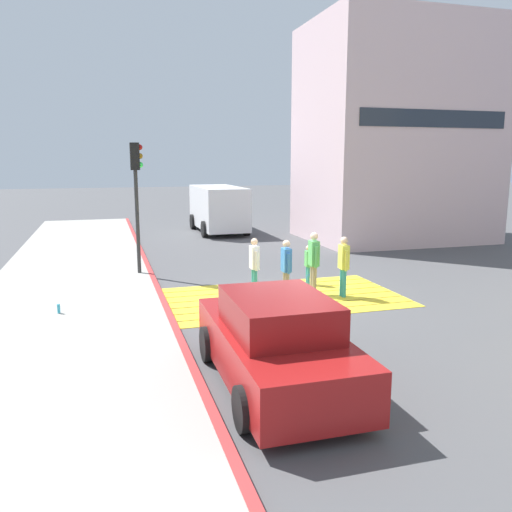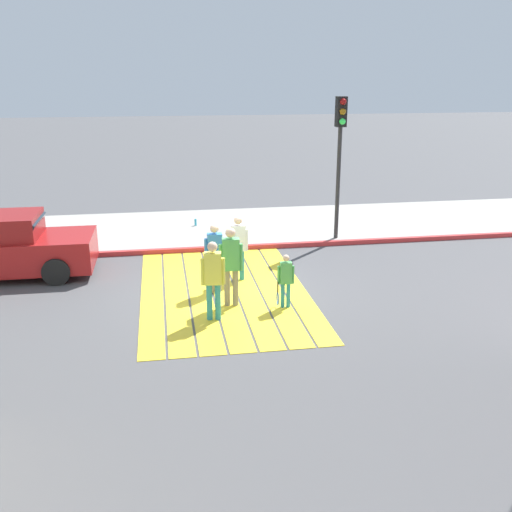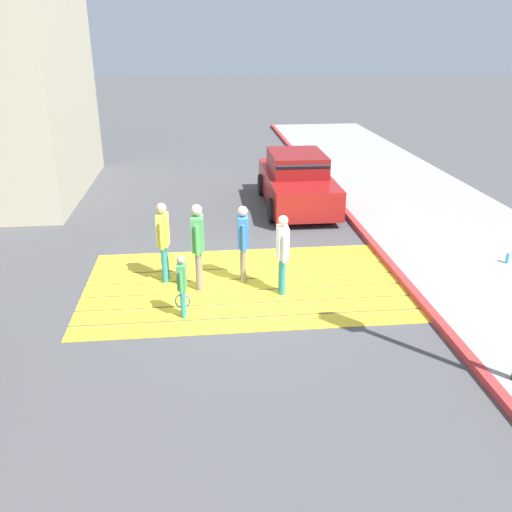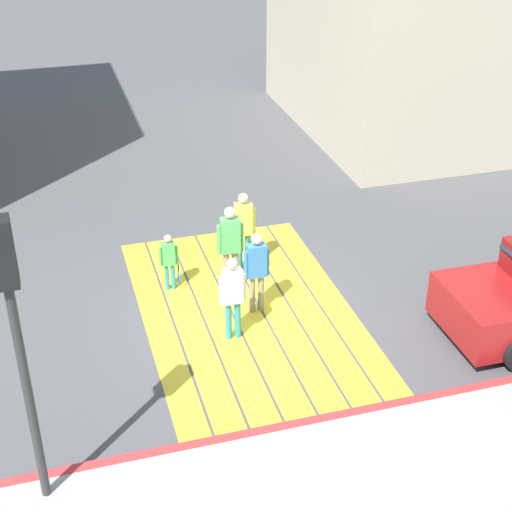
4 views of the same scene
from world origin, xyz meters
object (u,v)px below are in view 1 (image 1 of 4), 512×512
Objects in this scene: car_parked_near_curb at (276,343)px; van_down_street at (218,208)px; water_bottle at (59,309)px; pedestrian_adult_lead at (286,265)px; traffic_light_corner at (136,182)px; pedestrian_adult_trailing at (344,262)px; pedestrian_teen_behind at (314,259)px; pedestrian_adult_side at (254,262)px; pedestrian_child_with_racket at (308,263)px.

van_down_street is at bearing 80.51° from car_parked_near_curb.
pedestrian_adult_lead is (5.77, 0.07, 0.71)m from water_bottle.
traffic_light_corner is at bearing -116.33° from van_down_street.
van_down_street reaches higher than pedestrian_adult_trailing.
pedestrian_adult_lead is at bearing -164.18° from pedestrian_teen_behind.
traffic_light_corner is at bearing 131.86° from pedestrian_adult_lead.
pedestrian_adult_trailing is 2.44m from pedestrian_adult_side.
pedestrian_teen_behind reaches higher than pedestrian_adult_trailing.
pedestrian_child_with_racket is (6.96, 1.45, 0.43)m from water_bottle.
pedestrian_child_with_racket is (1.19, 1.38, -0.28)m from pedestrian_adult_lead.
pedestrian_child_with_racket is (-0.39, 1.58, -0.31)m from pedestrian_adult_trailing.
pedestrian_child_with_racket is (0.10, -12.06, -0.61)m from van_down_street.
pedestrian_adult_trailing reaches higher than pedestrian_child_with_racket.
traffic_light_corner reaches higher than pedestrian_adult_side.
water_bottle is 7.39m from pedestrian_adult_trailing.
car_parked_near_curb is at bearing -99.49° from van_down_street.
van_down_street is at bearing 90.49° from pedestrian_child_with_racket.
van_down_street reaches higher than car_parked_near_curb.
pedestrian_adult_lead reaches higher than car_parked_near_curb.
pedestrian_adult_lead is 0.97× the size of pedestrian_adult_trailing.
pedestrian_adult_side is 1.65m from pedestrian_teen_behind.
car_parked_near_curb is at bearing -118.60° from pedestrian_teen_behind.
water_bottle is at bearing 179.03° from pedestrian_adult_trailing.
car_parked_near_curb reaches higher than water_bottle.
water_bottle is at bearing -168.20° from pedestrian_child_with_racket.
water_bottle is at bearing -179.28° from pedestrian_adult_lead.
pedestrian_adult_trailing is at bearing -0.97° from water_bottle.
pedestrian_adult_trailing is at bearing -33.06° from pedestrian_teen_behind.
traffic_light_corner is 2.41× the size of pedestrian_teen_behind.
water_bottle is 7.13m from pedestrian_child_with_racket.
traffic_light_corner is 2.54× the size of pedestrian_adult_trailing.
water_bottle is at bearing 127.02° from car_parked_near_curb.
van_down_street is 3.24× the size of pedestrian_adult_side.
van_down_street is 13.49m from pedestrian_adult_lead.
traffic_light_corner is at bearing 99.88° from car_parked_near_curb.
van_down_street is at bearing 82.01° from pedestrian_adult_side.
pedestrian_adult_trailing is (1.59, -0.20, 0.03)m from pedestrian_adult_lead.
pedestrian_teen_behind reaches higher than water_bottle.
traffic_light_corner is at bearing 140.09° from pedestrian_teen_behind.
pedestrian_adult_trailing is at bearing -7.06° from pedestrian_adult_lead.
water_bottle is at bearing -172.04° from pedestrian_adult_side.
car_parked_near_curb is 3.61× the size of pedestrian_child_with_racket.
pedestrian_teen_behind is at bearing 61.40° from car_parked_near_curb.
water_bottle is at bearing -177.20° from pedestrian_teen_behind.
pedestrian_adult_side reaches higher than water_bottle.
traffic_light_corner reaches higher than car_parked_near_curb.
traffic_light_corner is 19.27× the size of water_bottle.
pedestrian_adult_lead reaches higher than pedestrian_child_with_racket.
water_bottle is (-6.86, -13.52, -1.05)m from van_down_street.
traffic_light_corner is at bearing 130.52° from pedestrian_adult_side.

